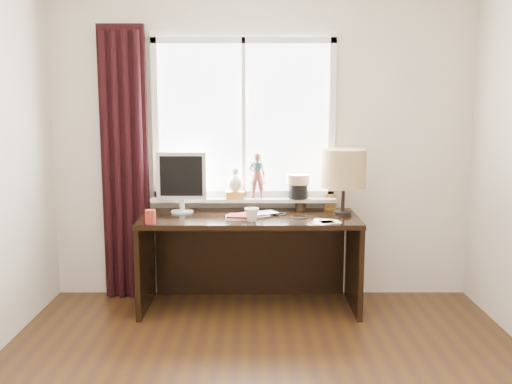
{
  "coord_description": "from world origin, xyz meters",
  "views": [
    {
      "loc": [
        -0.05,
        -2.75,
        1.62
      ],
      "look_at": [
        -0.05,
        1.25,
        1.0
      ],
      "focal_mm": 40.0,
      "sensor_mm": 36.0,
      "label": 1
    }
  ],
  "objects_px": {
    "mug": "(252,214)",
    "monitor": "(182,178)",
    "laptop": "(256,215)",
    "desk": "(250,243)",
    "red_cup": "(150,217)",
    "table_lamp": "(344,169)"
  },
  "relations": [
    {
      "from": "monitor",
      "to": "table_lamp",
      "type": "bearing_deg",
      "value": -4.54
    },
    {
      "from": "monitor",
      "to": "red_cup",
      "type": "bearing_deg",
      "value": -112.3
    },
    {
      "from": "mug",
      "to": "monitor",
      "type": "distance_m",
      "value": 0.7
    },
    {
      "from": "mug",
      "to": "table_lamp",
      "type": "xyz_separation_m",
      "value": [
        0.72,
        0.24,
        0.31
      ]
    },
    {
      "from": "mug",
      "to": "laptop",
      "type": "bearing_deg",
      "value": 80.87
    },
    {
      "from": "laptop",
      "to": "table_lamp",
      "type": "bearing_deg",
      "value": -21.87
    },
    {
      "from": "table_lamp",
      "to": "mug",
      "type": "bearing_deg",
      "value": -161.34
    },
    {
      "from": "mug",
      "to": "red_cup",
      "type": "height_order",
      "value": "mug"
    },
    {
      "from": "laptop",
      "to": "mug",
      "type": "relative_size",
      "value": 3.26
    },
    {
      "from": "mug",
      "to": "monitor",
      "type": "relative_size",
      "value": 0.22
    },
    {
      "from": "red_cup",
      "to": "monitor",
      "type": "bearing_deg",
      "value": 67.7
    },
    {
      "from": "desk",
      "to": "table_lamp",
      "type": "distance_m",
      "value": 0.96
    },
    {
      "from": "laptop",
      "to": "table_lamp",
      "type": "relative_size",
      "value": 0.67
    },
    {
      "from": "laptop",
      "to": "desk",
      "type": "xyz_separation_m",
      "value": [
        -0.05,
        0.11,
        -0.26
      ]
    },
    {
      "from": "laptop",
      "to": "monitor",
      "type": "relative_size",
      "value": 0.71
    },
    {
      "from": "laptop",
      "to": "monitor",
      "type": "bearing_deg",
      "value": 138.84
    },
    {
      "from": "mug",
      "to": "desk",
      "type": "distance_m",
      "value": 0.42
    },
    {
      "from": "red_cup",
      "to": "desk",
      "type": "bearing_deg",
      "value": 27.81
    },
    {
      "from": "laptop",
      "to": "monitor",
      "type": "distance_m",
      "value": 0.67
    },
    {
      "from": "desk",
      "to": "monitor",
      "type": "distance_m",
      "value": 0.76
    },
    {
      "from": "mug",
      "to": "red_cup",
      "type": "distance_m",
      "value": 0.75
    },
    {
      "from": "laptop",
      "to": "mug",
      "type": "distance_m",
      "value": 0.19
    }
  ]
}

